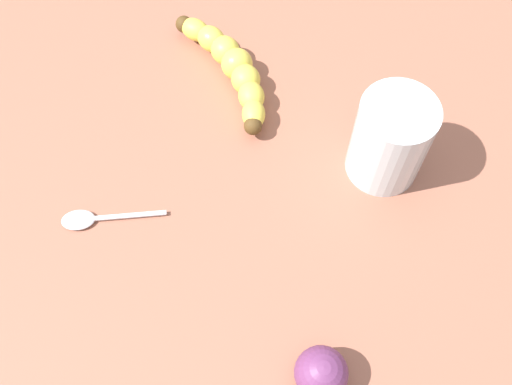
% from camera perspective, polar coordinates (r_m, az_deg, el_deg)
% --- Properties ---
extents(wooden_tabletop, '(1.20, 1.20, 0.03)m').
position_cam_1_polar(wooden_tabletop, '(0.69, -1.95, 3.03)').
color(wooden_tabletop, '#985B46').
rests_on(wooden_tabletop, ground).
extents(banana, '(0.19, 0.10, 0.04)m').
position_cam_1_polar(banana, '(0.72, -2.42, 12.06)').
color(banana, '#E6CF4A').
rests_on(banana, wooden_tabletop).
extents(smoothie_glass, '(0.08, 0.08, 0.11)m').
position_cam_1_polar(smoothie_glass, '(0.64, 12.79, 4.85)').
color(smoothie_glass, silver).
rests_on(smoothie_glass, wooden_tabletop).
extents(plum_fruit, '(0.05, 0.05, 0.05)m').
position_cam_1_polar(plum_fruit, '(0.56, 6.31, -16.95)').
color(plum_fruit, '#6B3360').
rests_on(plum_fruit, wooden_tabletop).
extents(teaspoon, '(0.09, 0.09, 0.01)m').
position_cam_1_polar(teaspoon, '(0.66, -16.21, -2.51)').
color(teaspoon, silver).
rests_on(teaspoon, wooden_tabletop).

